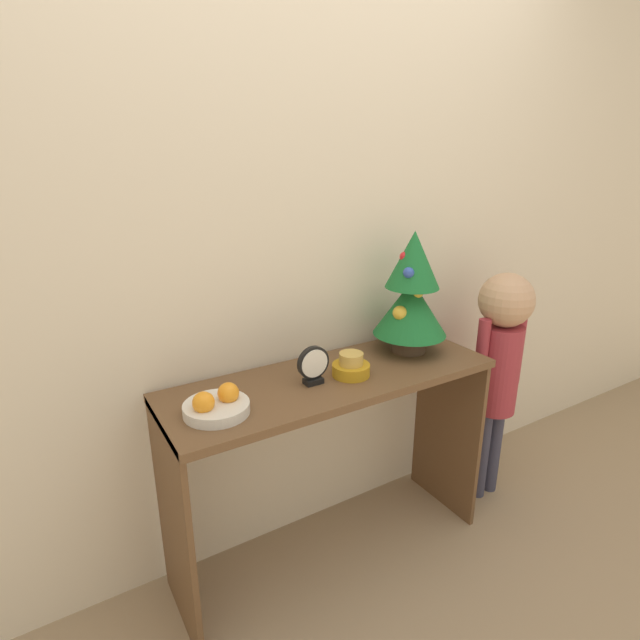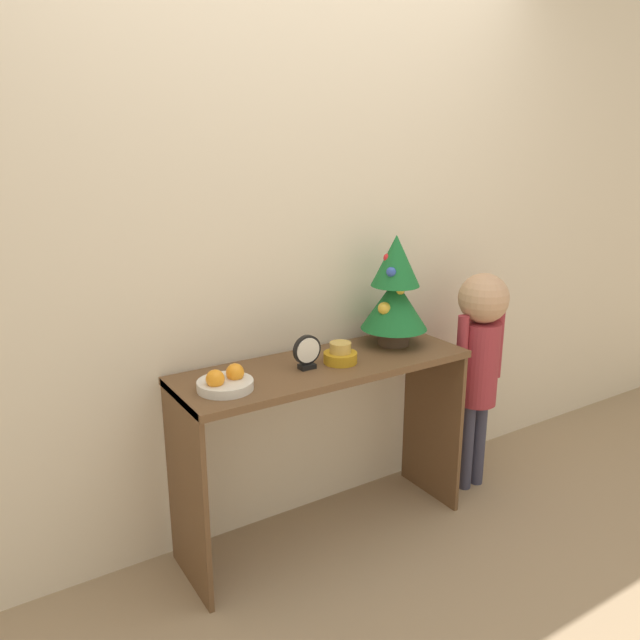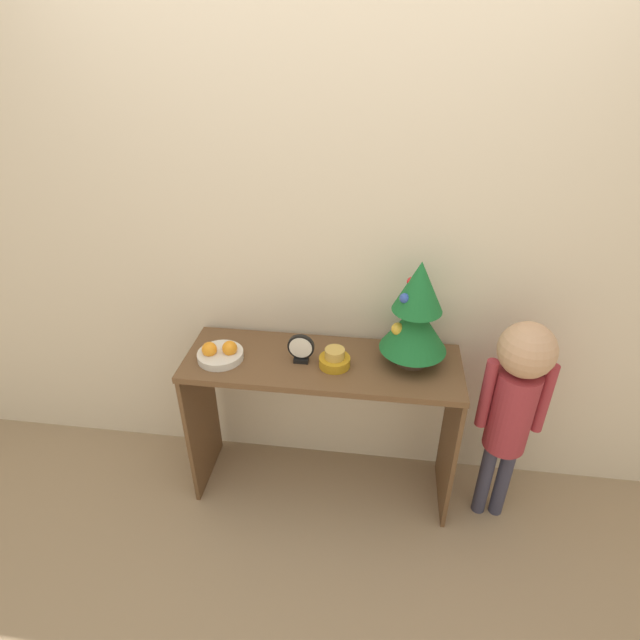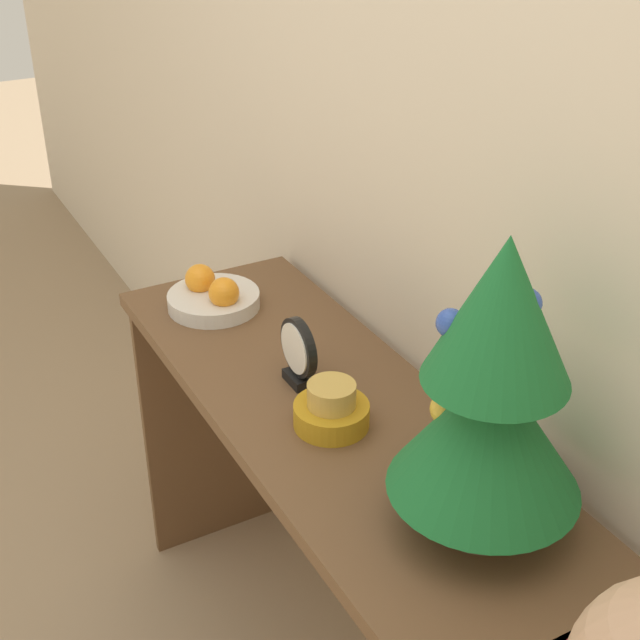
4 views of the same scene
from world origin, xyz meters
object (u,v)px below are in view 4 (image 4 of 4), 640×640
at_px(fruit_bowl, 213,296).
at_px(singing_bowl, 331,409).
at_px(desk_clock, 298,353).
at_px(mini_tree, 493,392).

xyz_separation_m(fruit_bowl, singing_bowl, (0.52, 0.01, 0.01)).
height_order(singing_bowl, desk_clock, desk_clock).
distance_m(fruit_bowl, singing_bowl, 0.52).
relative_size(mini_tree, desk_clock, 3.52).
xyz_separation_m(mini_tree, fruit_bowl, (-0.86, -0.09, -0.22)).
distance_m(mini_tree, desk_clock, 0.52).
distance_m(fruit_bowl, desk_clock, 0.37).
height_order(fruit_bowl, desk_clock, desk_clock).
bearing_deg(mini_tree, singing_bowl, -167.68).
bearing_deg(mini_tree, fruit_bowl, -174.19).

